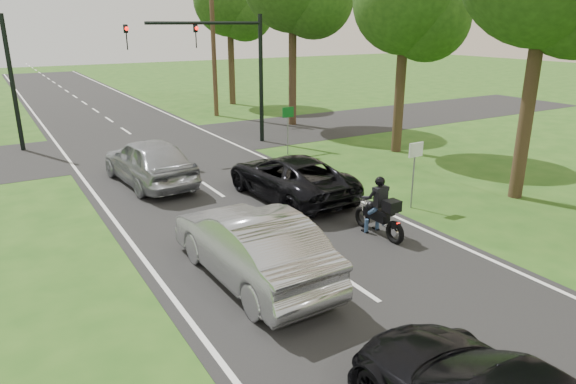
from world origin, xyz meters
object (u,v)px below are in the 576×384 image
at_px(traffic_signal, 225,57).
at_px(sign_green, 288,119).
at_px(utility_pole_far, 213,32).
at_px(silver_suv, 149,161).
at_px(dark_suv, 290,177).
at_px(motorcycle_rider, 380,213).
at_px(sign_white, 415,159).
at_px(silver_sedan, 251,245).

bearing_deg(traffic_signal, sign_green, -62.62).
height_order(traffic_signal, utility_pole_far, utility_pole_far).
relative_size(silver_suv, sign_green, 2.38).
height_order(silver_suv, sign_green, sign_green).
xyz_separation_m(dark_suv, traffic_signal, (1.45, 8.17, 3.40)).
bearing_deg(sign_green, silver_suv, -169.54).
bearing_deg(motorcycle_rider, traffic_signal, 84.95).
bearing_deg(silver_suv, utility_pole_far, -127.76).
bearing_deg(utility_pole_far, sign_white, -94.51).
xyz_separation_m(motorcycle_rider, sign_green, (2.55, 9.19, 0.93)).
bearing_deg(utility_pole_far, silver_suv, -122.76).
bearing_deg(silver_suv, traffic_signal, -144.82).
xyz_separation_m(motorcycle_rider, sign_white, (2.35, 1.19, 0.93)).
height_order(traffic_signal, sign_green, traffic_signal).
distance_m(dark_suv, sign_white, 4.10).
xyz_separation_m(silver_sedan, sign_green, (6.74, 9.65, 0.75)).
height_order(motorcycle_rider, traffic_signal, traffic_signal).
bearing_deg(sign_green, dark_suv, -120.34).
height_order(silver_suv, traffic_signal, traffic_signal).
bearing_deg(silver_suv, motorcycle_rider, 111.77).
relative_size(silver_suv, sign_white, 2.38).
bearing_deg(traffic_signal, dark_suv, -100.08).
height_order(silver_sedan, sign_white, sign_white).
height_order(traffic_signal, sign_white, traffic_signal).
bearing_deg(silver_suv, sign_green, -174.53).
bearing_deg(silver_sedan, utility_pole_far, -112.90).
bearing_deg(utility_pole_far, motorcycle_rider, -100.78).
bearing_deg(silver_sedan, traffic_signal, -113.87).
xyz_separation_m(silver_suv, sign_white, (6.37, -6.79, 0.73)).
distance_m(traffic_signal, utility_pole_far, 8.55).
height_order(dark_suv, silver_sedan, silver_sedan).
bearing_deg(dark_suv, sign_green, -122.55).
xyz_separation_m(traffic_signal, sign_white, (1.36, -11.02, -2.54)).
xyz_separation_m(dark_suv, sign_green, (3.01, 5.15, 0.86)).
distance_m(motorcycle_rider, sign_white, 2.79).
height_order(utility_pole_far, sign_green, utility_pole_far).
height_order(silver_suv, sign_white, sign_white).
distance_m(silver_sedan, traffic_signal, 14.07).
height_order(dark_suv, silver_suv, silver_suv).
distance_m(traffic_signal, sign_white, 11.39).
xyz_separation_m(utility_pole_far, sign_white, (-1.50, -19.02, -3.49)).
bearing_deg(dark_suv, motorcycle_rider, 94.38).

